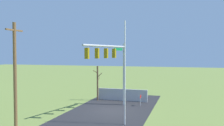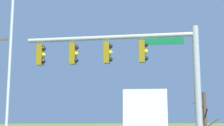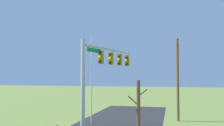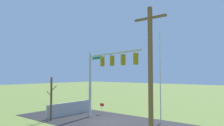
{
  "view_description": "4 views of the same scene",
  "coord_description": "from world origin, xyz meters",
  "px_view_note": "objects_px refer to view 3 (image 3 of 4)",
  "views": [
    {
      "loc": [
        -23.6,
        -7.2,
        5.85
      ],
      "look_at": [
        -0.63,
        -0.3,
        4.85
      ],
      "focal_mm": 39.42,
      "sensor_mm": 36.0,
      "label": 1
    },
    {
      "loc": [
        -1.45,
        -13.42,
        3.15
      ],
      "look_at": [
        -0.65,
        -0.46,
        5.23
      ],
      "focal_mm": 49.83,
      "sensor_mm": 36.0,
      "label": 2
    },
    {
      "loc": [
        17.85,
        4.88,
        4.51
      ],
      "look_at": [
        -1.77,
        0.12,
        5.51
      ],
      "focal_mm": 39.77,
      "sensor_mm": 36.0,
      "label": 3
    },
    {
      "loc": [
        -13.05,
        15.35,
        4.53
      ],
      "look_at": [
        -1.39,
        0.95,
        5.54
      ],
      "focal_mm": 33.38,
      "sensor_mm": 36.0,
      "label": 4
    }
  ],
  "objects_px": {
    "flagpole": "(91,78)",
    "bare_tree": "(138,119)",
    "utility_pole": "(178,78)",
    "signal_mast": "(102,68)"
  },
  "relations": [
    {
      "from": "signal_mast",
      "to": "flagpole",
      "type": "xyz_separation_m",
      "value": [
        -4.85,
        -2.45,
        -0.78
      ]
    },
    {
      "from": "signal_mast",
      "to": "bare_tree",
      "type": "xyz_separation_m",
      "value": [
        4.07,
        3.17,
        -2.82
      ]
    },
    {
      "from": "flagpole",
      "to": "utility_pole",
      "type": "xyz_separation_m",
      "value": [
        -3.29,
        7.93,
        0.04
      ]
    },
    {
      "from": "signal_mast",
      "to": "flagpole",
      "type": "distance_m",
      "value": 5.49
    },
    {
      "from": "utility_pole",
      "to": "bare_tree",
      "type": "height_order",
      "value": "utility_pole"
    },
    {
      "from": "flagpole",
      "to": "bare_tree",
      "type": "distance_m",
      "value": 10.74
    },
    {
      "from": "bare_tree",
      "to": "signal_mast",
      "type": "bearing_deg",
      "value": -142.09
    },
    {
      "from": "flagpole",
      "to": "bare_tree",
      "type": "relative_size",
      "value": 1.99
    },
    {
      "from": "utility_pole",
      "to": "bare_tree",
      "type": "xyz_separation_m",
      "value": [
        12.22,
        -2.31,
        -2.08
      ]
    },
    {
      "from": "utility_pole",
      "to": "flagpole",
      "type": "bearing_deg",
      "value": -67.45
    }
  ]
}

